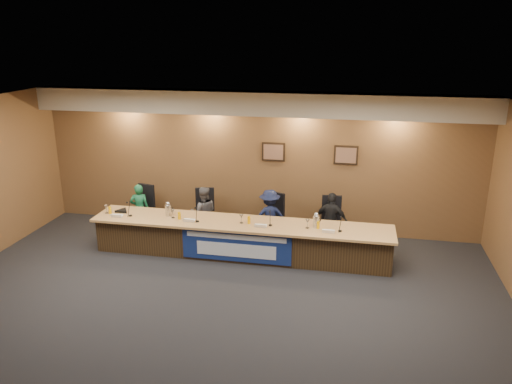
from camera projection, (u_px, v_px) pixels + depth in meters
floor at (208, 317)px, 8.08m from camera, size 10.00×10.00×0.00m
ceiling at (201, 120)px, 7.10m from camera, size 10.00×8.00×0.04m
wall_back at (256, 161)px, 11.32m from camera, size 10.00×0.04×3.20m
soffit at (254, 103)px, 10.68m from camera, size 10.00×0.50×0.50m
dais_body at (241, 240)px, 10.21m from camera, size 6.00×0.80×0.70m
dais_top at (240, 223)px, 10.05m from camera, size 6.10×0.95×0.05m
banner at (236, 246)px, 9.81m from camera, size 2.20×0.02×0.65m
banner_text_upper at (236, 237)px, 9.74m from camera, size 2.00×0.01×0.10m
banner_text_lower at (236, 250)px, 9.83m from camera, size 1.60×0.01×0.28m
wall_photo_left at (273, 152)px, 11.14m from camera, size 0.52×0.04×0.42m
wall_photo_right at (346, 155)px, 10.84m from camera, size 0.52×0.04×0.42m
panelist_a at (140, 209)px, 11.31m from camera, size 0.49×0.40×1.16m
panelist_b at (204, 213)px, 11.02m from camera, size 0.68×0.60×1.19m
panelist_c at (270, 217)px, 10.74m from camera, size 0.88×0.67×1.21m
panelist_d at (331, 221)px, 10.49m from camera, size 0.77×0.45×1.23m
office_chair_a at (142, 211)px, 11.44m from camera, size 0.58×0.58×0.08m
office_chair_b at (205, 216)px, 11.15m from camera, size 0.59×0.59×0.08m
office_chair_c at (270, 221)px, 10.87m from camera, size 0.64×0.64×0.08m
office_chair_d at (331, 225)px, 10.63m from camera, size 0.52×0.52×0.08m
nameplate_a at (116, 216)px, 10.27m from camera, size 0.24×0.08×0.10m
microphone_a at (130, 216)px, 10.38m from camera, size 0.07×0.07×0.02m
juice_glass_a at (110, 210)px, 10.50m from camera, size 0.06×0.06×0.15m
water_glass_a at (106, 209)px, 10.52m from camera, size 0.08×0.08×0.18m
nameplate_b at (188, 220)px, 10.02m from camera, size 0.24×0.08×0.10m
microphone_b at (197, 221)px, 10.07m from camera, size 0.07×0.07×0.02m
juice_glass_b at (179, 216)px, 10.18m from camera, size 0.06×0.06×0.15m
water_glass_b at (173, 214)px, 10.25m from camera, size 0.08×0.08×0.18m
nameplate_c at (260, 226)px, 9.74m from camera, size 0.24×0.08×0.10m
microphone_c at (270, 225)px, 9.86m from camera, size 0.07×0.07×0.02m
juice_glass_c at (249, 220)px, 9.95m from camera, size 0.06×0.06×0.15m
water_glass_c at (241, 219)px, 9.97m from camera, size 0.08×0.08×0.18m
nameplate_d at (328, 231)px, 9.47m from camera, size 0.24×0.08×0.10m
microphone_d at (340, 231)px, 9.58m from camera, size 0.07×0.07×0.02m
juice_glass_d at (318, 225)px, 9.70m from camera, size 0.06×0.06×0.15m
water_glass_d at (307, 224)px, 9.71m from camera, size 0.08×0.08×0.18m
carafe_left at (168, 210)px, 10.36m from camera, size 0.13×0.13×0.24m
carafe_right at (316, 222)px, 9.73m from camera, size 0.13×0.13×0.25m
speakerphone at (122, 211)px, 10.61m from camera, size 0.32×0.32×0.05m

